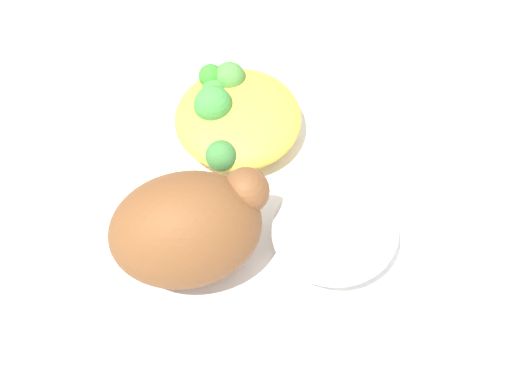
{
  "coord_description": "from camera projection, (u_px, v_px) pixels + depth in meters",
  "views": [
    {
      "loc": [
        -0.05,
        -0.23,
        0.43
      ],
      "look_at": [
        0.0,
        0.0,
        0.03
      ],
      "focal_mm": 46.3,
      "sensor_mm": 36.0,
      "label": 1
    }
  ],
  "objects": [
    {
      "name": "roasted_chicken",
      "position": [
        189.0,
        228.0,
        0.41
      ],
      "size": [
        0.1,
        0.07,
        0.08
      ],
      "color": "brown",
      "rests_on": "plate"
    },
    {
      "name": "plate",
      "position": [
        256.0,
        206.0,
        0.48
      ],
      "size": [
        0.3,
        0.3,
        0.02
      ],
      "color": "white",
      "rests_on": "ground_plane"
    },
    {
      "name": "ground_plane",
      "position": [
        256.0,
        213.0,
        0.49
      ],
      "size": [
        2.0,
        2.0,
        0.0
      ],
      "primitive_type": "plane",
      "color": "white"
    },
    {
      "name": "mac_cheese_with_broccoli",
      "position": [
        234.0,
        115.0,
        0.49
      ],
      "size": [
        0.09,
        0.09,
        0.04
      ],
      "color": "gold",
      "rests_on": "plate"
    },
    {
      "name": "rice_pile",
      "position": [
        335.0,
        230.0,
        0.44
      ],
      "size": [
        0.09,
        0.08,
        0.03
      ],
      "primitive_type": "ellipsoid",
      "color": "white",
      "rests_on": "plate"
    }
  ]
}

